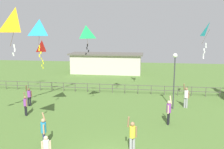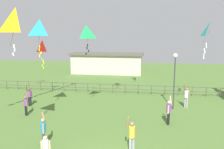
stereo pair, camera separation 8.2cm
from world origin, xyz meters
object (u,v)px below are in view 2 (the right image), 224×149
at_px(person_4, 186,96).
at_px(person_7, 26,104).
at_px(person_2, 43,130).
at_px(kite_4, 43,48).
at_px(person_0, 46,149).
at_px(kite_1, 40,30).
at_px(lamppost, 175,69).
at_px(kite_7, 86,33).
at_px(person_3, 29,95).
at_px(kite_5, 16,22).
at_px(person_5, 169,111).
at_px(kite_3, 210,31).
at_px(person_1, 132,135).

xyz_separation_m(person_4, person_7, (-12.39, -3.78, -0.12)).
height_order(person_2, person_4, person_4).
bearing_deg(kite_4, person_0, -65.75).
relative_size(person_2, kite_1, 0.74).
bearing_deg(lamppost, person_7, -163.77).
bearing_deg(person_2, person_7, 127.31).
bearing_deg(kite_4, person_4, -4.58).
height_order(person_4, kite_1, kite_1).
height_order(person_2, kite_7, kite_7).
relative_size(person_0, kite_4, 0.57).
height_order(lamppost, person_3, lamppost).
bearing_deg(person_7, kite_1, 14.23).
xyz_separation_m(person_0, person_4, (7.92, 10.27, 0.15)).
bearing_deg(person_0, person_2, 117.07).
height_order(person_4, person_7, person_4).
xyz_separation_m(lamppost, kite_5, (-9.25, -7.41, 3.51)).
relative_size(person_7, kite_1, 0.69).
height_order(kite_4, kite_5, kite_5).
distance_m(person_2, person_3, 8.21).
bearing_deg(kite_7, kite_1, -153.84).
bearing_deg(person_3, person_7, -68.96).
xyz_separation_m(person_0, kite_1, (-3.16, 6.83, 5.58)).
distance_m(person_4, person_5, 4.38).
distance_m(lamppost, person_2, 11.34).
bearing_deg(kite_4, person_2, -66.33).
xyz_separation_m(person_3, person_5, (11.54, -2.58, 0.08)).
bearing_deg(kite_3, person_2, -140.35).
bearing_deg(person_4, kite_3, 10.52).
bearing_deg(lamppost, person_0, -124.90).
xyz_separation_m(person_2, kite_7, (0.86, 6.43, 5.26)).
height_order(person_1, person_5, person_1).
bearing_deg(lamppost, person_5, -100.51).
height_order(person_2, person_7, person_2).
distance_m(person_5, person_7, 10.65).
xyz_separation_m(person_2, kite_3, (10.46, 8.67, 5.46)).
bearing_deg(kite_5, person_5, 24.28).
relative_size(person_5, kite_3, 0.68).
bearing_deg(person_7, person_0, -55.44).
height_order(kite_5, kite_7, kite_5).
bearing_deg(person_5, person_2, -148.60).
height_order(kite_1, kite_4, kite_1).
bearing_deg(person_3, kite_1, -42.24).
bearing_deg(person_4, person_5, -113.49).
height_order(person_3, kite_4, kite_4).
bearing_deg(kite_1, person_5, -3.50).
distance_m(lamppost, person_4, 2.61).
relative_size(person_2, person_7, 1.06).
distance_m(person_0, kite_3, 15.25).
bearing_deg(person_1, person_7, 151.32).
height_order(person_4, kite_3, kite_3).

